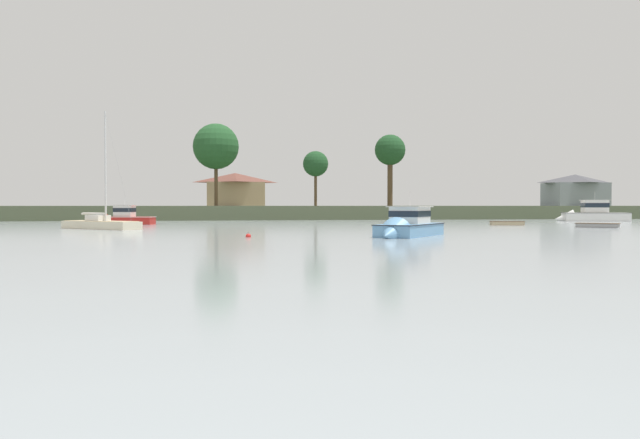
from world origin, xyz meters
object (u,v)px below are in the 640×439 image
object	(u,v)px
dinghy_grey	(597,226)
sailboat_cream	(101,226)
dinghy_sand	(507,224)
mooring_buoy_red	(248,236)
cruiser_white	(589,216)
cruiser_red	(120,220)
cruiser_skyblue	(406,230)

from	to	relation	value
dinghy_grey	sailboat_cream	distance (m)	44.75
dinghy_sand	mooring_buoy_red	xyz separation A→B (m)	(-27.93, -20.41, -0.08)
dinghy_grey	cruiser_white	distance (m)	26.49
dinghy_grey	dinghy_sand	world-z (taller)	same
dinghy_grey	cruiser_white	size ratio (longest dim) A/B	0.40
dinghy_sand	sailboat_cream	distance (m)	39.85
dinghy_sand	mooring_buoy_red	bearing A→B (deg)	-143.85
dinghy_grey	cruiser_red	xyz separation A→B (m)	(-44.79, 17.84, 0.32)
mooring_buoy_red	cruiser_skyblue	bearing A→B (deg)	-5.47
cruiser_red	cruiser_skyblue	bearing A→B (deg)	-54.54
cruiser_white	mooring_buoy_red	world-z (taller)	cruiser_white
sailboat_cream	cruiser_skyblue	bearing A→B (deg)	-38.41
cruiser_white	mooring_buoy_red	size ratio (longest dim) A/B	24.15
cruiser_skyblue	cruiser_white	size ratio (longest dim) A/B	0.79
cruiser_white	sailboat_cream	bearing A→B (deg)	-162.42
cruiser_skyblue	cruiser_white	bearing A→B (deg)	44.56
dinghy_sand	sailboat_cream	bearing A→B (deg)	-174.24
dinghy_grey	sailboat_cream	bearing A→B (deg)	174.71
cruiser_white	dinghy_sand	size ratio (longest dim) A/B	2.60
cruiser_white	cruiser_skyblue	bearing A→B (deg)	-135.44
dinghy_grey	cruiser_red	bearing A→B (deg)	158.28
cruiser_white	sailboat_cream	distance (m)	61.21
dinghy_grey	cruiser_skyblue	bearing A→B (deg)	-149.63
cruiser_skyblue	cruiser_white	distance (m)	51.12
cruiser_white	sailboat_cream	size ratio (longest dim) A/B	0.91
dinghy_grey	cruiser_white	xyz separation A→B (m)	(13.79, 22.61, 0.50)
cruiser_skyblue	cruiser_white	world-z (taller)	cruiser_white
dinghy_grey	mooring_buoy_red	distance (m)	35.06
sailboat_cream	cruiser_red	distance (m)	13.72
sailboat_cream	mooring_buoy_red	distance (m)	20.16
dinghy_sand	sailboat_cream	size ratio (longest dim) A/B	0.35
dinghy_grey	dinghy_sand	xyz separation A→B (m)	(-4.91, 8.12, 0.00)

